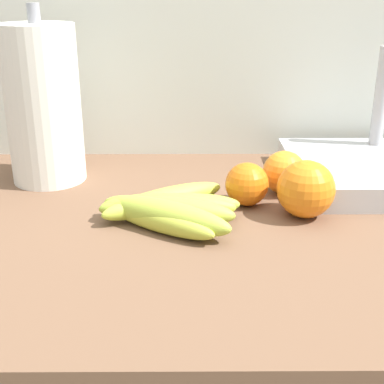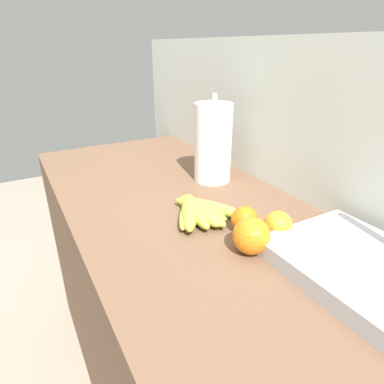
% 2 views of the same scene
% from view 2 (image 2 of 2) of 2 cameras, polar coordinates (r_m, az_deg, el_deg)
% --- Properties ---
extents(counter, '(1.74, 0.63, 0.85)m').
position_cam_2_polar(counter, '(1.12, 2.54, -25.12)').
color(counter, brown).
rests_on(counter, ground).
extents(wall_back, '(2.14, 0.06, 1.30)m').
position_cam_2_polar(wall_back, '(1.15, 17.86, -10.11)').
color(wall_back, silver).
rests_on(wall_back, ground).
extents(banana_bunch, '(0.21, 0.20, 0.04)m').
position_cam_2_polar(banana_bunch, '(0.87, 0.91, -3.20)').
color(banana_bunch, '#BAC43F').
rests_on(banana_bunch, counter).
extents(orange_right, '(0.07, 0.07, 0.07)m').
position_cam_2_polar(orange_right, '(0.80, 14.71, -5.63)').
color(orange_right, orange).
rests_on(orange_right, counter).
extents(orange_far_right, '(0.08, 0.08, 0.08)m').
position_cam_2_polar(orange_far_right, '(0.73, 10.31, -7.52)').
color(orange_far_right, orange).
rests_on(orange_far_right, counter).
extents(orange_front, '(0.07, 0.07, 0.07)m').
position_cam_2_polar(orange_front, '(0.81, 9.14, -4.70)').
color(orange_front, orange).
rests_on(orange_front, counter).
extents(paper_towel_roll, '(0.12, 0.12, 0.29)m').
position_cam_2_polar(paper_towel_roll, '(1.08, 3.67, 8.52)').
color(paper_towel_roll, white).
rests_on(paper_towel_roll, counter).
extents(sink_basin, '(0.34, 0.27, 0.21)m').
position_cam_2_polar(sink_basin, '(0.74, 27.76, -11.43)').
color(sink_basin, '#B7BABF').
rests_on(sink_basin, counter).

